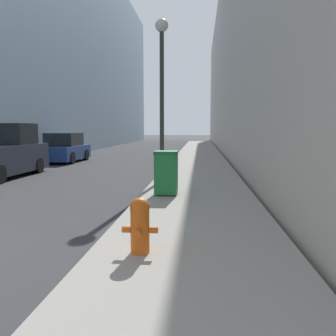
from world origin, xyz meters
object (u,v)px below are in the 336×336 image
lamppost (162,82)px  parked_sedan_near (64,149)px  fire_hydrant (140,224)px  trash_bin (166,172)px

lamppost → parked_sedan_near: 10.45m
fire_hydrant → parked_sedan_near: (-6.69, 15.11, 0.20)m
lamppost → trash_bin: bearing=-81.6°
trash_bin → lamppost: size_ratio=0.22×
trash_bin → lamppost: lamppost is taller
parked_sedan_near → lamppost: bearing=-51.7°
lamppost → parked_sedan_near: lamppost is taller
trash_bin → lamppost: (-0.37, 2.50, 2.64)m
trash_bin → parked_sedan_near: (-6.64, 10.44, 0.02)m
fire_hydrant → trash_bin: 4.67m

